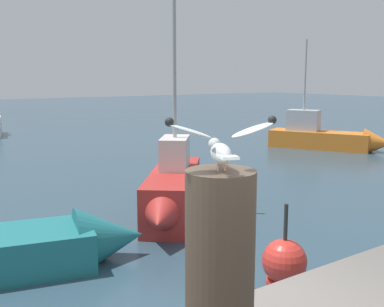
# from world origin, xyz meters

# --- Properties ---
(mooring_post) EXTENTS (0.35, 0.35, 0.94)m
(mooring_post) POSITION_xyz_m (0.12, -0.38, 1.93)
(mooring_post) COLOR #382D23
(mooring_post) RESTS_ON harbor_quay
(seagull) EXTENTS (0.53, 0.38, 0.27)m
(seagull) POSITION_xyz_m (0.12, -0.38, 2.53)
(seagull) COLOR tan
(seagull) RESTS_ON mooring_post
(boat_orange) EXTENTS (3.11, 4.65, 4.45)m
(boat_orange) POSITION_xyz_m (13.52, 9.71, 0.48)
(boat_orange) COLOR orange
(boat_orange) RESTS_ON ground_plane
(boat_red) EXTENTS (3.17, 3.66, 4.77)m
(boat_red) POSITION_xyz_m (3.61, 5.63, 0.57)
(boat_red) COLOR #B72D28
(boat_red) RESTS_ON ground_plane
(channel_buoy) EXTENTS (0.56, 0.56, 1.33)m
(channel_buoy) POSITION_xyz_m (2.77, 1.69, 0.48)
(channel_buoy) COLOR red
(channel_buoy) RESTS_ON ground_plane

